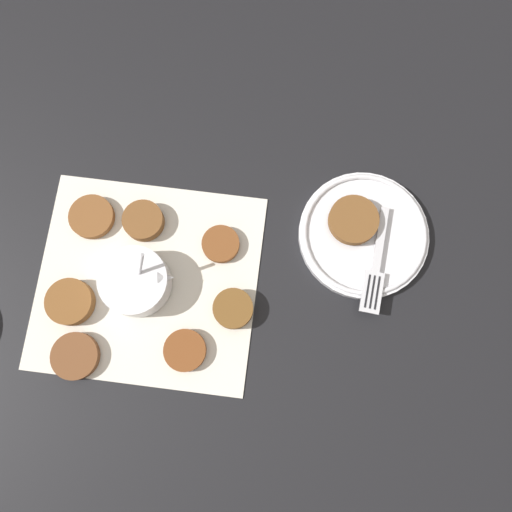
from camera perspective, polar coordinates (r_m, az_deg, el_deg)
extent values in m
plane|color=black|center=(0.77, -11.68, -2.36)|extent=(4.00, 4.00, 0.00)
cube|color=silver|center=(0.77, -12.29, -2.86)|extent=(0.38, 0.36, 0.00)
cylinder|color=silver|center=(0.75, -13.60, -2.90)|extent=(0.10, 0.10, 0.05)
cylinder|color=gold|center=(0.76, -13.46, -2.99)|extent=(0.08, 0.08, 0.02)
cone|color=silver|center=(0.72, -10.22, -2.49)|extent=(0.02, 0.02, 0.02)
cylinder|color=silver|center=(0.72, -13.15, -1.34)|extent=(0.03, 0.04, 0.08)
cylinder|color=brown|center=(0.76, -4.05, 1.37)|extent=(0.06, 0.06, 0.01)
cylinder|color=brown|center=(0.78, -20.47, -4.94)|extent=(0.07, 0.07, 0.02)
cylinder|color=brown|center=(0.73, -2.63, -6.04)|extent=(0.06, 0.06, 0.02)
cylinder|color=brown|center=(0.78, -19.95, -10.70)|extent=(0.07, 0.07, 0.01)
cylinder|color=brown|center=(0.81, -18.26, 4.28)|extent=(0.07, 0.07, 0.01)
cylinder|color=brown|center=(0.78, -12.74, 3.95)|extent=(0.06, 0.06, 0.02)
cylinder|color=brown|center=(0.74, -8.12, -10.63)|extent=(0.06, 0.06, 0.01)
cylinder|color=silver|center=(0.78, 12.14, 2.36)|extent=(0.20, 0.20, 0.01)
torus|color=silver|center=(0.77, 12.29, 2.53)|extent=(0.19, 0.19, 0.01)
cylinder|color=brown|center=(0.76, 11.07, 4.05)|extent=(0.07, 0.07, 0.02)
cube|color=silver|center=(0.77, 14.02, 1.88)|extent=(0.04, 0.10, 0.00)
cube|color=silver|center=(0.75, 13.12, -4.04)|extent=(0.04, 0.07, 0.00)
cube|color=black|center=(0.74, 12.62, -3.92)|extent=(0.02, 0.05, 0.00)
cube|color=black|center=(0.75, 13.16, -4.02)|extent=(0.02, 0.05, 0.00)
cube|color=black|center=(0.75, 13.69, -4.12)|extent=(0.02, 0.05, 0.00)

